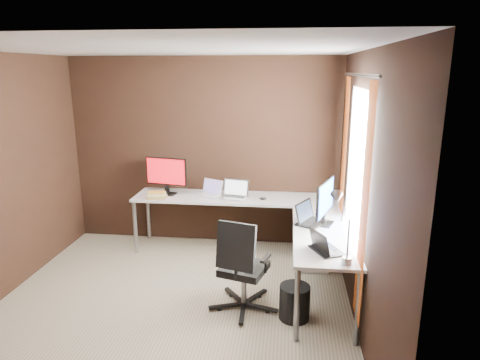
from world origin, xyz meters
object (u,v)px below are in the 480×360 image
(office_chair, at_px, (243,283))
(book_stack, at_px, (157,195))
(wastebasket, at_px, (294,302))
(laptop_white, at_px, (211,192))
(desk_lamp, at_px, (340,218))
(drawer_pedestal, at_px, (311,242))
(laptop_silver, at_px, (235,194))
(laptop_black_small, at_px, (324,247))
(monitor_right, at_px, (325,200))
(laptop_black_big, at_px, (309,218))
(monitor_left, at_px, (166,174))

(office_chair, bearing_deg, book_stack, 150.49)
(wastebasket, bearing_deg, laptop_white, 124.82)
(laptop_white, bearing_deg, desk_lamp, -24.79)
(book_stack, xyz_separation_m, wastebasket, (1.76, -1.38, -0.60))
(book_stack, bearing_deg, desk_lamp, -37.34)
(laptop_white, distance_m, wastebasket, 2.02)
(drawer_pedestal, distance_m, laptop_silver, 1.13)
(laptop_black_small, relative_size, book_stack, 1.41)
(monitor_right, bearing_deg, wastebasket, 174.95)
(laptop_black_big, bearing_deg, office_chair, 160.92)
(office_chair, relative_size, wastebasket, 2.85)
(monitor_left, bearing_deg, desk_lamp, -31.15)
(book_stack, height_order, desk_lamp, desk_lamp)
(laptop_black_big, distance_m, laptop_black_small, 0.75)
(drawer_pedestal, height_order, laptop_white, laptop_white)
(laptop_silver, height_order, desk_lamp, desk_lamp)
(monitor_left, bearing_deg, monitor_right, -14.32)
(laptop_black_big, bearing_deg, drawer_pedestal, 22.29)
(drawer_pedestal, height_order, desk_lamp, desk_lamp)
(book_stack, bearing_deg, drawer_pedestal, -5.13)
(book_stack, height_order, wastebasket, book_stack)
(laptop_black_big, xyz_separation_m, desk_lamp, (0.21, -0.92, 0.34))
(wastebasket, bearing_deg, laptop_black_small, -13.16)
(laptop_silver, distance_m, desk_lamp, 2.11)
(monitor_left, distance_m, laptop_white, 0.63)
(monitor_left, xyz_separation_m, book_stack, (-0.08, -0.20, -0.24))
(monitor_right, height_order, office_chair, monitor_right)
(laptop_white, xyz_separation_m, wastebasket, (1.10, -1.58, -0.61))
(laptop_black_small, relative_size, wastebasket, 1.12)
(drawer_pedestal, xyz_separation_m, monitor_left, (-1.88, 0.37, 0.70))
(laptop_black_small, bearing_deg, wastebasket, 50.19)
(drawer_pedestal, relative_size, laptop_black_big, 1.44)
(drawer_pedestal, bearing_deg, office_chair, -123.05)
(laptop_white, relative_size, laptop_silver, 0.96)
(monitor_right, relative_size, office_chair, 0.58)
(laptop_white, distance_m, book_stack, 0.69)
(monitor_left, distance_m, book_stack, 0.32)
(monitor_right, bearing_deg, monitor_left, 84.23)
(monitor_left, bearing_deg, laptop_white, 10.74)
(laptop_silver, relative_size, office_chair, 0.39)
(desk_lamp, bearing_deg, monitor_left, 119.72)
(drawer_pedestal, height_order, book_stack, book_stack)
(laptop_white, xyz_separation_m, laptop_silver, (0.33, -0.06, 0.00))
(monitor_right, distance_m, office_chair, 1.22)
(monitor_right, xyz_separation_m, desk_lamp, (0.06, -0.89, 0.12))
(laptop_white, height_order, desk_lamp, desk_lamp)
(laptop_white, height_order, book_stack, laptop_white)
(drawer_pedestal, height_order, monitor_right, monitor_right)
(drawer_pedestal, height_order, office_chair, office_chair)
(laptop_black_big, relative_size, office_chair, 0.43)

